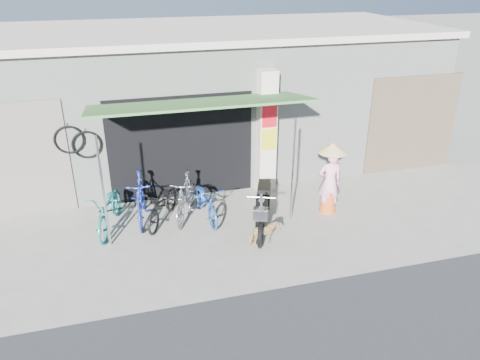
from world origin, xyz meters
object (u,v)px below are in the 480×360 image
object	(u,v)px
moped	(263,207)
bike_navy	(206,201)
bike_silver	(185,197)
bike_black	(163,204)
bike_teal	(110,209)
bike_blue	(141,198)
nun	(330,178)
street_dog	(264,234)

from	to	relation	value
moped	bike_navy	bearing A→B (deg)	166.13
bike_silver	moped	bearing A→B (deg)	-8.87
bike_black	bike_navy	bearing A→B (deg)	23.02
bike_black	bike_silver	xyz separation A→B (m)	(0.50, 0.07, 0.08)
bike_teal	bike_blue	distance (m)	0.70
bike_black	nun	xyz separation A→B (m)	(3.68, -0.51, 0.41)
bike_blue	street_dog	xyz separation A→B (m)	(2.30, -1.70, -0.27)
street_dog	nun	size ratio (longest dim) A/B	0.37
bike_silver	street_dog	world-z (taller)	bike_silver
bike_silver	bike_blue	bearing A→B (deg)	-166.91
moped	nun	distance (m)	1.73
bike_blue	moped	world-z (taller)	moped
bike_navy	nun	size ratio (longest dim) A/B	0.96
street_dog	bike_blue	bearing A→B (deg)	46.47
bike_navy	moped	xyz separation A→B (m)	(1.07, -0.75, 0.08)
bike_blue	nun	size ratio (longest dim) A/B	1.05
bike_black	moped	distance (m)	2.18
bike_silver	street_dog	xyz separation A→B (m)	(1.33, -1.56, -0.25)
bike_blue	bike_black	world-z (taller)	bike_blue
bike_teal	bike_silver	size ratio (longest dim) A/B	1.06
bike_teal	nun	xyz separation A→B (m)	(4.81, -0.52, 0.36)
moped	bike_teal	bearing A→B (deg)	-173.77
moped	nun	world-z (taller)	nun
bike_blue	bike_silver	size ratio (longest dim) A/B	1.04
bike_black	street_dog	size ratio (longest dim) A/B	2.65
bike_black	bike_teal	bearing A→B (deg)	-152.68
bike_teal	bike_silver	distance (m)	1.63
bike_silver	street_dog	bearing A→B (deg)	-27.57
bike_teal	bike_blue	world-z (taller)	bike_blue
bike_teal	bike_blue	size ratio (longest dim) A/B	1.02
street_dog	bike_black	bearing A→B (deg)	44.12
street_dog	moped	distance (m)	0.73
bike_black	bike_navy	distance (m)	0.95
bike_black	bike_blue	bearing A→B (deg)	-177.89
bike_blue	nun	distance (m)	4.22
bike_teal	moped	xyz separation A→B (m)	(3.14, -0.83, 0.04)
bike_blue	moped	distance (m)	2.69
moped	nun	size ratio (longest dim) A/B	1.13
street_dog	moped	size ratio (longest dim) A/B	0.32
bike_black	bike_silver	world-z (taller)	bike_silver
bike_navy	bike_blue	bearing A→B (deg)	162.89
bike_blue	bike_navy	bearing A→B (deg)	-5.86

